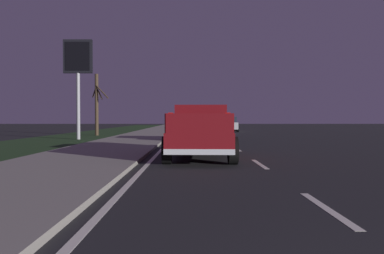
{
  "coord_description": "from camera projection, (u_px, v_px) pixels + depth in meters",
  "views": [
    {
      "loc": [
        -0.8,
        2.08,
        1.39
      ],
      "look_at": [
        11.86,
        2.05,
        1.11
      ],
      "focal_mm": 36.38,
      "sensor_mm": 36.0,
      "label": 1
    }
  ],
  "objects": [
    {
      "name": "ground",
      "position": [
        220.0,
        138.0,
        27.83
      ],
      "size": [
        144.0,
        144.0,
        0.0
      ],
      "primitive_type": "plane",
      "color": "black"
    },
    {
      "name": "sidewalk_shoulder",
      "position": [
        141.0,
        137.0,
        27.82
      ],
      "size": [
        108.0,
        4.0,
        0.12
      ],
      "primitive_type": "cube",
      "color": "gray",
      "rests_on": "ground"
    },
    {
      "name": "grass_verge",
      "position": [
        71.0,
        138.0,
        27.8
      ],
      "size": [
        108.0,
        6.0,
        0.01
      ],
      "primitive_type": "cube",
      "color": "#1E3819",
      "rests_on": "ground"
    },
    {
      "name": "lane_markings",
      "position": [
        185.0,
        136.0,
        30.04
      ],
      "size": [
        108.0,
        3.54,
        0.01
      ],
      "color": "silver",
      "rests_on": "ground"
    },
    {
      "name": "pickup_truck",
      "position": [
        201.0,
        132.0,
        13.85
      ],
      "size": [
        5.49,
        2.42,
        1.87
      ],
      "color": "maroon",
      "rests_on": "ground"
    },
    {
      "name": "sedan_silver",
      "position": [
        228.0,
        124.0,
        40.87
      ],
      "size": [
        4.43,
        2.07,
        1.54
      ],
      "color": "#B2B5BA",
      "rests_on": "ground"
    },
    {
      "name": "sedan_black",
      "position": [
        200.0,
        128.0,
        23.25
      ],
      "size": [
        4.42,
        2.06,
        1.54
      ],
      "color": "black",
      "rests_on": "ground"
    },
    {
      "name": "gas_price_sign",
      "position": [
        78.0,
        65.0,
        25.56
      ],
      "size": [
        0.27,
        1.9,
        6.57
      ],
      "color": "#99999E",
      "rests_on": "ground"
    },
    {
      "name": "bare_tree_far",
      "position": [
        97.0,
        104.0,
        31.57
      ],
      "size": [
        1.54,
        1.65,
        5.0
      ],
      "color": "#423323",
      "rests_on": "ground"
    }
  ]
}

